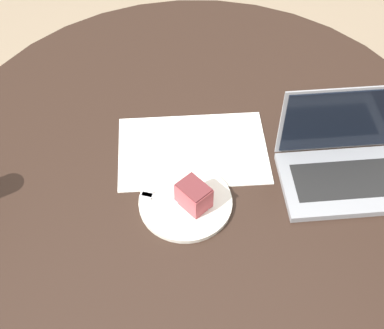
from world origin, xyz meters
name	(u,v)px	position (x,y,z in m)	size (l,w,h in m)	color
ground_plane	(196,274)	(0.00, 0.00, 0.00)	(12.00, 12.00, 0.00)	gray
dining_table	(198,167)	(0.00, 0.00, 0.62)	(1.39, 1.39, 0.70)	black
paper_document	(193,150)	(0.02, 0.01, 0.70)	(0.44, 0.34, 0.00)	white
plate	(186,202)	(0.08, 0.17, 0.71)	(0.23, 0.23, 0.01)	silver
cake_slice	(194,195)	(0.07, 0.18, 0.75)	(0.09, 0.09, 0.07)	#B74C51
fork	(168,199)	(0.12, 0.15, 0.72)	(0.16, 0.10, 0.00)	silver
laptop	(345,164)	(-0.32, 0.19, 0.74)	(0.36, 0.27, 0.23)	gray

